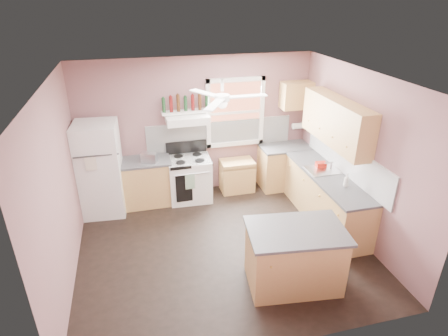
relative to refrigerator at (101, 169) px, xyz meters
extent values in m
plane|color=black|center=(1.86, -1.58, -0.86)|extent=(4.50, 4.50, 0.00)
plane|color=white|center=(1.86, -1.58, 1.84)|extent=(4.50, 4.50, 0.00)
cube|color=#7E5657|center=(1.86, 0.45, 0.49)|extent=(4.50, 0.05, 2.70)
cube|color=#7E5657|center=(4.13, -1.58, 0.49)|extent=(0.05, 4.00, 2.70)
cube|color=#7E5657|center=(-0.42, -1.58, 0.49)|extent=(0.05, 4.00, 2.70)
cube|color=white|center=(2.31, 0.41, 0.31)|extent=(2.90, 0.03, 0.55)
cube|color=white|center=(4.09, -1.28, 0.31)|extent=(0.03, 2.60, 0.55)
cube|color=brown|center=(2.61, 0.41, 0.74)|extent=(1.00, 0.02, 1.20)
cube|color=white|center=(2.61, 0.38, 0.74)|extent=(1.16, 0.07, 1.36)
cube|color=white|center=(0.00, 0.00, 0.00)|extent=(0.78, 0.76, 1.72)
cube|color=#B9844D|center=(0.80, 0.12, -0.43)|extent=(0.90, 0.60, 0.86)
cube|color=#404143|center=(0.80, 0.12, 0.02)|extent=(0.92, 0.62, 0.04)
cube|color=silver|center=(0.87, 0.02, 0.13)|extent=(0.32, 0.25, 0.18)
cube|color=white|center=(1.61, 0.08, -0.43)|extent=(0.83, 0.68, 0.86)
cube|color=white|center=(1.63, 0.17, 0.76)|extent=(0.78, 0.50, 0.14)
cube|color=white|center=(1.63, 0.29, 0.86)|extent=(0.90, 0.26, 0.03)
cube|color=#B9844D|center=(2.60, 0.17, -0.53)|extent=(0.66, 0.44, 0.66)
cube|color=#B9844D|center=(3.61, 0.12, -0.43)|extent=(1.00, 0.60, 0.86)
cube|color=#B9844D|center=(3.81, -1.28, -0.43)|extent=(0.60, 2.20, 0.86)
cube|color=#404143|center=(3.61, 0.12, 0.02)|extent=(1.02, 0.62, 0.04)
cube|color=#404143|center=(3.80, -1.28, 0.02)|extent=(0.62, 2.22, 0.04)
cube|color=silver|center=(3.80, -1.08, 0.03)|extent=(0.55, 0.45, 0.03)
cylinder|color=silver|center=(3.96, -1.08, 0.11)|extent=(0.03, 0.03, 0.14)
cube|color=#B9844D|center=(3.94, -1.08, 0.92)|extent=(0.33, 1.80, 0.76)
cube|color=#B9844D|center=(3.81, 0.25, 1.04)|extent=(0.60, 0.33, 0.52)
cylinder|color=white|center=(3.93, 0.28, 0.39)|extent=(0.26, 0.12, 0.12)
cube|color=#B9844D|center=(2.61, -2.63, -0.43)|extent=(1.31, 0.92, 0.86)
cube|color=#404143|center=(2.61, -2.63, 0.02)|extent=(1.39, 1.00, 0.04)
cylinder|color=white|center=(1.86, -1.58, 1.59)|extent=(0.20, 0.20, 0.08)
imported|color=silver|center=(3.87, -1.72, 0.15)|extent=(0.12, 0.12, 0.22)
cube|color=red|center=(3.82, -0.96, 0.09)|extent=(0.19, 0.14, 0.10)
cylinder|color=#143819|center=(1.23, 0.29, 1.01)|extent=(0.06, 0.06, 0.27)
cylinder|color=#590F0F|center=(1.36, 0.29, 1.02)|extent=(0.06, 0.06, 0.29)
cylinder|color=#3F230F|center=(1.49, 0.29, 1.03)|extent=(0.06, 0.06, 0.31)
cylinder|color=#143819|center=(1.63, 0.29, 1.01)|extent=(0.06, 0.06, 0.27)
cylinder|color=#590F0F|center=(1.76, 0.29, 1.02)|extent=(0.06, 0.06, 0.29)
cylinder|color=#3F230F|center=(1.89, 0.29, 1.03)|extent=(0.06, 0.06, 0.31)
cylinder|color=#143819|center=(2.03, 0.29, 1.01)|extent=(0.06, 0.06, 0.27)
camera|label=1|loc=(0.66, -6.38, 2.90)|focal=30.00mm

